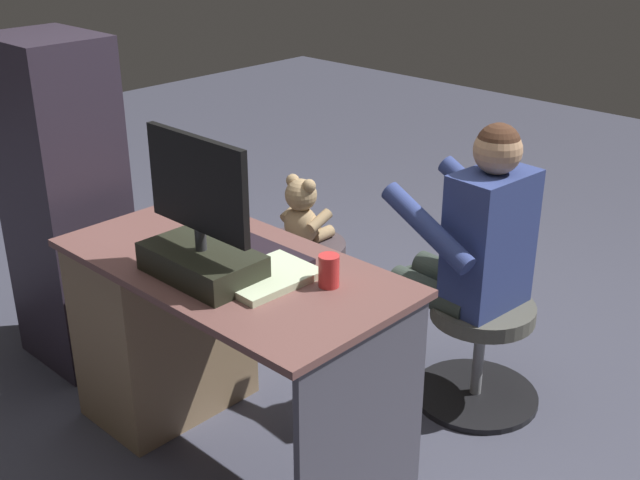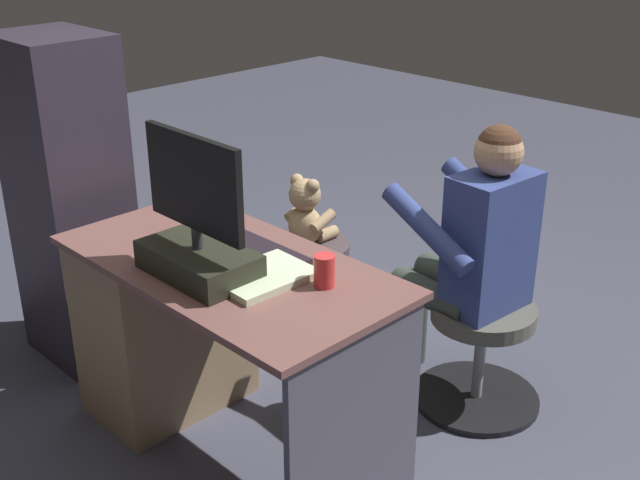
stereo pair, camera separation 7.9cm
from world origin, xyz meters
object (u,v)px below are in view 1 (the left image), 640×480
Objects in this scene: monitor at (201,239)px; keyboard at (257,250)px; visitor_chair at (480,345)px; person at (469,244)px; desk at (179,322)px; tv_remote at (164,250)px; office_chair_teddy at (302,278)px; cup at (329,271)px; teddy_bear at (303,212)px; computer_mouse at (201,220)px.

keyboard is (0.01, -0.24, -0.12)m from monitor.
visitor_chair is 0.41m from person.
keyboard is (-0.31, -0.12, 0.35)m from desk.
desk is 1.15m from visitor_chair.
tv_remote reaches higher than office_chair_teddy.
keyboard is at bearing -2.20° from cup.
tv_remote reaches higher than teddy_bear.
monitor is at bearing 142.27° from computer_mouse.
visitor_chair is at bearing -121.47° from keyboard.
desk is 1.08× the size of person.
monitor is 1.09× the size of keyboard.
desk is 2.46× the size of visitor_chair.
keyboard is 0.82m from person.
person is (-0.59, -0.94, -0.10)m from tv_remote.
keyboard reaches higher than visitor_chair.
visitor_chair is (-0.45, -0.73, -0.51)m from keyboard.
computer_mouse is at bearing 100.56° from office_chair_teddy.
desk reaches higher than office_chair_teddy.
monitor is 4.79× the size of computer_mouse.
desk is 3.92× the size of teddy_bear.
computer_mouse is 1.00m from person.
keyboard is 2.80× the size of tv_remote.
cup is at bearing 139.15° from teddy_bear.
teddy_bear is at bearing 3.98° from person.
computer_mouse is 0.68m from teddy_bear.
desk is 0.77m from cup.
keyboard is 1.00m from visitor_chair.
desk is 0.39m from computer_mouse.
keyboard reaches higher than teddy_bear.
desk is at bearing 96.36° from computer_mouse.
tv_remote is (-0.10, 0.24, -0.01)m from computer_mouse.
visitor_chair is (-0.44, -0.97, -0.62)m from monitor.
monitor is at bearing 69.53° from person.
tv_remote is 0.32× the size of office_chair_teddy.
person reaches higher than visitor_chair.
visitor_chair is (-0.90, -0.06, -0.32)m from teddy_bear.
teddy_bear reaches higher than office_chair_teddy.
desk is at bearing 99.80° from office_chair_teddy.
person is at bearing -176.02° from teddy_bear.
desk is 2.89× the size of keyboard.
tv_remote is 0.93m from teddy_bear.
computer_mouse is (0.34, -0.26, -0.11)m from monitor.
person is (-0.36, -0.96, -0.22)m from monitor.
tv_remote is at bearing 104.09° from teddy_bear.
computer_mouse reaches higher than desk.
teddy_bear is at bearing 4.04° from visitor_chair.
computer_mouse is at bearing -3.21° from cup.
monitor is at bearing 65.58° from visitor_chair.
cup is (-0.33, -0.22, -0.08)m from monitor.
cup is at bearing 177.80° from keyboard.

